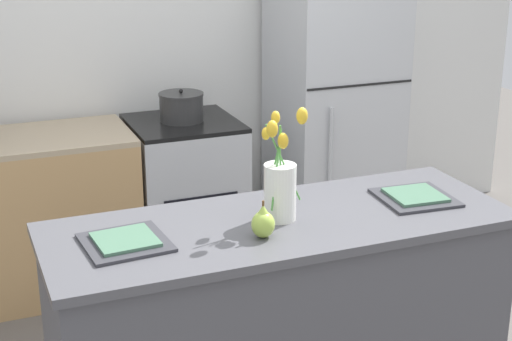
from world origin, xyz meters
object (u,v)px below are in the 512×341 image
(stove_range, at_px, (185,195))
(flower_vase, at_px, (279,185))
(plate_setting_left, at_px, (126,242))
(cooking_pot, at_px, (181,107))
(refrigerator, at_px, (333,108))
(plate_setting_right, at_px, (416,197))
(pear_figurine, at_px, (263,223))

(stove_range, bearing_deg, flower_vase, -93.73)
(plate_setting_left, xyz_separation_m, cooking_pot, (0.69, 1.61, 0.05))
(stove_range, distance_m, refrigerator, 1.04)
(cooking_pot, bearing_deg, flower_vase, -93.53)
(stove_range, xyz_separation_m, flower_vase, (-0.10, -1.59, 0.61))
(plate_setting_right, height_order, cooking_pot, cooking_pot)
(flower_vase, height_order, plate_setting_right, flower_vase)
(refrigerator, distance_m, plate_setting_right, 1.67)
(refrigerator, bearing_deg, stove_range, -179.96)
(pear_figurine, distance_m, cooking_pot, 1.75)
(plate_setting_right, bearing_deg, pear_figurine, -170.51)
(stove_range, bearing_deg, refrigerator, 0.04)
(cooking_pot, bearing_deg, plate_setting_right, -72.68)
(refrigerator, bearing_deg, plate_setting_right, -105.74)
(refrigerator, xyz_separation_m, cooking_pot, (-0.95, 0.01, 0.10))
(flower_vase, bearing_deg, stove_range, 86.27)
(plate_setting_right, relative_size, cooking_pot, 1.22)
(stove_range, xyz_separation_m, pear_figurine, (-0.22, -1.72, 0.52))
(refrigerator, bearing_deg, pear_figurine, -124.24)
(plate_setting_left, relative_size, cooking_pot, 1.22)
(pear_figurine, bearing_deg, flower_vase, 47.86)
(refrigerator, relative_size, plate_setting_left, 5.67)
(pear_figurine, bearing_deg, stove_range, 82.62)
(stove_range, relative_size, cooking_pot, 3.53)
(pear_figurine, height_order, plate_setting_right, pear_figurine)
(stove_range, distance_m, flower_vase, 1.71)
(refrigerator, relative_size, cooking_pot, 6.93)
(stove_range, xyz_separation_m, plate_setting_left, (-0.70, -1.60, 0.48))
(flower_vase, bearing_deg, pear_figurine, -132.14)
(cooking_pot, bearing_deg, pear_figurine, -97.17)
(refrigerator, height_order, cooking_pot, refrigerator)
(flower_vase, relative_size, plate_setting_left, 1.40)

